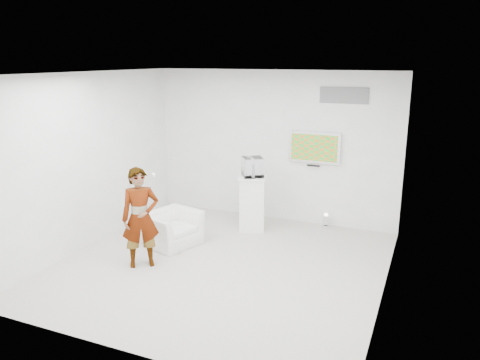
{
  "coord_description": "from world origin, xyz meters",
  "views": [
    {
      "loc": [
        2.97,
        -6.25,
        3.22
      ],
      "look_at": [
        0.07,
        0.6,
        1.27
      ],
      "focal_mm": 35.0,
      "sensor_mm": 36.0,
      "label": 1
    }
  ],
  "objects_px": {
    "tv": "(315,147)",
    "armchair": "(171,228)",
    "pedestal": "(252,203)",
    "floor_uplight": "(326,221)",
    "person": "(140,218)"
  },
  "relations": [
    {
      "from": "person",
      "to": "pedestal",
      "type": "height_order",
      "value": "person"
    },
    {
      "from": "pedestal",
      "to": "floor_uplight",
      "type": "distance_m",
      "value": 1.49
    },
    {
      "from": "person",
      "to": "armchair",
      "type": "height_order",
      "value": "person"
    },
    {
      "from": "floor_uplight",
      "to": "tv",
      "type": "bearing_deg",
      "value": 159.21
    },
    {
      "from": "tv",
      "to": "armchair",
      "type": "height_order",
      "value": "tv"
    },
    {
      "from": "person",
      "to": "floor_uplight",
      "type": "height_order",
      "value": "person"
    },
    {
      "from": "pedestal",
      "to": "person",
      "type": "bearing_deg",
      "value": -114.79
    },
    {
      "from": "tv",
      "to": "floor_uplight",
      "type": "relative_size",
      "value": 3.56
    },
    {
      "from": "armchair",
      "to": "tv",
      "type": "bearing_deg",
      "value": -27.65
    },
    {
      "from": "tv",
      "to": "armchair",
      "type": "xyz_separation_m",
      "value": [
        -2.03,
        -2.01,
        -1.25
      ]
    },
    {
      "from": "tv",
      "to": "floor_uplight",
      "type": "distance_m",
      "value": 1.45
    },
    {
      "from": "pedestal",
      "to": "floor_uplight",
      "type": "xyz_separation_m",
      "value": [
        1.3,
        0.63,
        -0.39
      ]
    },
    {
      "from": "tv",
      "to": "pedestal",
      "type": "relative_size",
      "value": 0.95
    },
    {
      "from": "armchair",
      "to": "floor_uplight",
      "type": "height_order",
      "value": "armchair"
    },
    {
      "from": "tv",
      "to": "armchair",
      "type": "bearing_deg",
      "value": -135.21
    }
  ]
}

